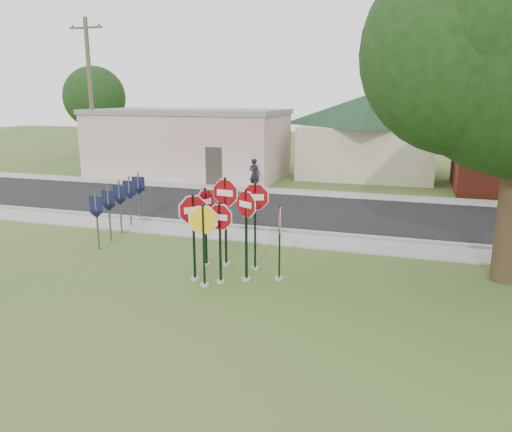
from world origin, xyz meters
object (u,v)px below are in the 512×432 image
(stop_sign_center, at_px, (220,233))
(pedestrian, at_px, (254,174))
(stop_sign_yellow, at_px, (203,235))
(stop_sign_left, at_px, (193,225))
(utility_pole_near, at_px, (91,97))

(stop_sign_center, relative_size, pedestrian, 1.38)
(stop_sign_yellow, bearing_deg, stop_sign_left, 142.21)
(stop_sign_yellow, bearing_deg, stop_sign_center, 48.28)
(stop_sign_left, bearing_deg, stop_sign_yellow, -37.79)
(stop_sign_center, distance_m, stop_sign_left, 0.79)
(utility_pole_near, xyz_separation_m, pedestrian, (10.73, -1.10, -4.05))
(stop_sign_center, bearing_deg, stop_sign_yellow, -131.72)
(stop_sign_yellow, height_order, utility_pole_near, utility_pole_near)
(stop_sign_left, bearing_deg, pedestrian, 100.91)
(pedestrian, bearing_deg, stop_sign_left, 114.36)
(stop_sign_yellow, xyz_separation_m, utility_pole_near, (-13.73, 14.69, 3.51))
(stop_sign_yellow, relative_size, pedestrian, 1.39)
(stop_sign_center, distance_m, utility_pole_near, 20.38)
(utility_pole_near, bearing_deg, pedestrian, -5.87)
(stop_sign_yellow, xyz_separation_m, stop_sign_left, (-0.44, 0.34, 0.15))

